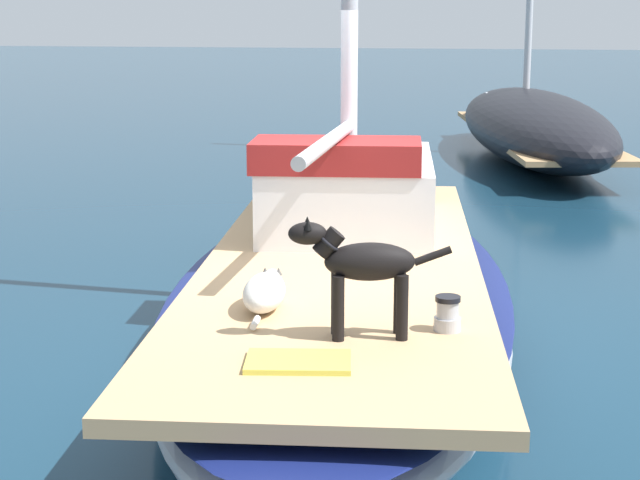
# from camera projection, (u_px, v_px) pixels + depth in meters

# --- Properties ---
(ground_plane) EXTENTS (120.00, 120.00, 0.00)m
(ground_plane) POSITION_uv_depth(u_px,v_px,m) (342.00, 339.00, 8.13)
(ground_plane) COLOR #143347
(sailboat_main) EXTENTS (3.19, 7.44, 0.66)m
(sailboat_main) POSITION_uv_depth(u_px,v_px,m) (342.00, 298.00, 8.05)
(sailboat_main) COLOR #B2B7C1
(sailboat_main) RESTS_ON ground
(cabin_house) EXTENTS (1.60, 2.34, 0.84)m
(cabin_house) POSITION_uv_depth(u_px,v_px,m) (349.00, 188.00, 9.00)
(cabin_house) COLOR silver
(cabin_house) RESTS_ON sailboat_main
(dog_black) EXTENTS (0.93, 0.32, 0.70)m
(dog_black) POSITION_uv_depth(u_px,v_px,m) (362.00, 266.00, 5.95)
(dog_black) COLOR black
(dog_black) RESTS_ON sailboat_main
(dog_white) EXTENTS (0.31, 0.95, 0.22)m
(dog_white) POSITION_uv_depth(u_px,v_px,m) (265.00, 291.00, 6.61)
(dog_white) COLOR silver
(dog_white) RESTS_ON sailboat_main
(deck_winch) EXTENTS (0.16, 0.16, 0.21)m
(deck_winch) POSITION_uv_depth(u_px,v_px,m) (447.00, 315.00, 6.14)
(deck_winch) COLOR #B7B7BC
(deck_winch) RESTS_ON sailboat_main
(deck_towel) EXTENTS (0.61, 0.44, 0.03)m
(deck_towel) POSITION_uv_depth(u_px,v_px,m) (298.00, 362.00, 5.57)
(deck_towel) COLOR #D8D14C
(deck_towel) RESTS_ON sailboat_main
(moored_boat_far_astern) EXTENTS (3.35, 8.03, 8.12)m
(moored_boat_far_astern) POSITION_uv_depth(u_px,v_px,m) (534.00, 125.00, 17.49)
(moored_boat_far_astern) COLOR black
(moored_boat_far_astern) RESTS_ON ground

